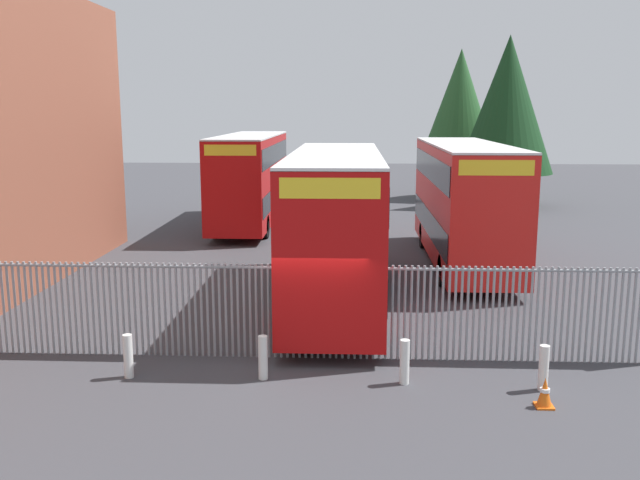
{
  "coord_description": "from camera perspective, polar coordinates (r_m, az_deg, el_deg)",
  "views": [
    {
      "loc": [
        0.88,
        -15.03,
        5.62
      ],
      "look_at": [
        0.0,
        4.0,
        2.0
      ],
      "focal_mm": 38.63,
      "sensor_mm": 36.0,
      "label": 1
    }
  ],
  "objects": [
    {
      "name": "ground_plane",
      "position": [
        23.72,
        0.45,
        -2.94
      ],
      "size": [
        100.0,
        100.0,
        0.0
      ],
      "primitive_type": "plane",
      "color": "#3D3D42"
    },
    {
      "name": "double_decker_bus_behind_fence_right",
      "position": [
        33.7,
        -5.79,
        5.27
      ],
      "size": [
        2.54,
        10.81,
        4.42
      ],
      "color": "#B70C0C",
      "rests_on": "ground"
    },
    {
      "name": "bollard_center_front",
      "position": [
        14.76,
        -4.74,
        -9.68
      ],
      "size": [
        0.2,
        0.2,
        0.95
      ],
      "primitive_type": "cylinder",
      "color": "silver",
      "rests_on": "ground"
    },
    {
      "name": "double_decker_bus_behind_fence_left",
      "position": [
        25.6,
        11.84,
        3.36
      ],
      "size": [
        2.54,
        10.81,
        4.42
      ],
      "color": "red",
      "rests_on": "ground"
    },
    {
      "name": "bollard_near_right",
      "position": [
        14.59,
        7.02,
        -9.98
      ],
      "size": [
        0.2,
        0.2,
        0.95
      ],
      "primitive_type": "cylinder",
      "color": "silver",
      "rests_on": "ground"
    },
    {
      "name": "bollard_near_left",
      "position": [
        15.34,
        -15.6,
        -9.25
      ],
      "size": [
        0.2,
        0.2,
        0.95
      ],
      "primitive_type": "cylinder",
      "color": "silver",
      "rests_on": "ground"
    },
    {
      "name": "double_decker_bus_near_gate",
      "position": [
        19.99,
        1.3,
        1.56
      ],
      "size": [
        2.54,
        10.81,
        4.42
      ],
      "color": "#B70C0C",
      "rests_on": "ground"
    },
    {
      "name": "tree_short_side",
      "position": [
        44.68,
        11.51,
        10.89
      ],
      "size": [
        4.8,
        4.8,
        9.32
      ],
      "color": "#4C3823",
      "rests_on": "ground"
    },
    {
      "name": "traffic_cone_by_gate",
      "position": [
        14.15,
        18.12,
        -11.93
      ],
      "size": [
        0.34,
        0.34,
        0.59
      ],
      "color": "orange",
      "rests_on": "ground"
    },
    {
      "name": "tree_tall_back",
      "position": [
        41.72,
        15.25,
        10.76
      ],
      "size": [
        5.47,
        5.47,
        9.8
      ],
      "color": "#4C3823",
      "rests_on": "ground"
    },
    {
      "name": "bollard_far_right",
      "position": [
        14.86,
        18.03,
        -10.05
      ],
      "size": [
        0.2,
        0.2,
        0.95
      ],
      "primitive_type": "cylinder",
      "color": "silver",
      "rests_on": "ground"
    },
    {
      "name": "palisade_fence",
      "position": [
        15.72,
        -1.98,
        -5.65
      ],
      "size": [
        16.3,
        0.14,
        2.35
      ],
      "color": "gray",
      "rests_on": "ground"
    }
  ]
}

